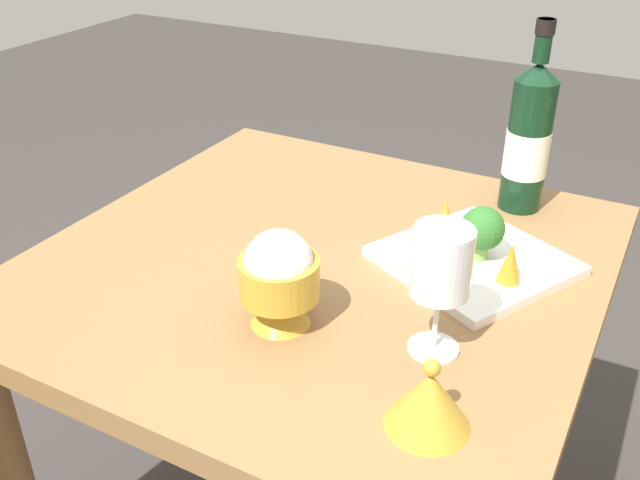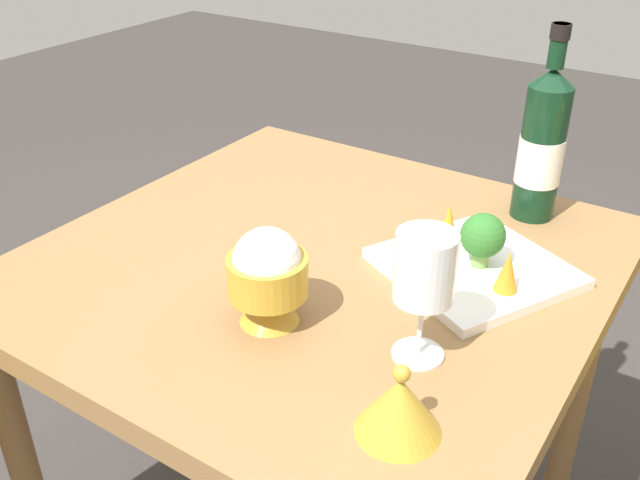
% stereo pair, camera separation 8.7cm
% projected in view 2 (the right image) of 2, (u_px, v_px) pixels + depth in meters
% --- Properties ---
extents(dining_table, '(0.86, 0.86, 0.74)m').
position_uv_depth(dining_table, '(320.00, 303.00, 1.18)').
color(dining_table, olive).
rests_on(dining_table, ground_plane).
extents(wine_bottle, '(0.08, 0.08, 0.33)m').
position_uv_depth(wine_bottle, '(542.00, 145.00, 1.20)').
color(wine_bottle, black).
rests_on(wine_bottle, dining_table).
extents(wine_glass, '(0.08, 0.08, 0.18)m').
position_uv_depth(wine_glass, '(425.00, 271.00, 0.85)').
color(wine_glass, white).
rests_on(wine_glass, dining_table).
extents(rice_bowl, '(0.11, 0.11, 0.14)m').
position_uv_depth(rice_bowl, '(268.00, 275.00, 0.95)').
color(rice_bowl, gold).
rests_on(rice_bowl, dining_table).
extents(rice_bowl_lid, '(0.10, 0.10, 0.09)m').
position_uv_depth(rice_bowl_lid, '(399.00, 405.00, 0.78)').
color(rice_bowl_lid, gold).
rests_on(rice_bowl_lid, dining_table).
extents(serving_plate, '(0.34, 0.34, 0.02)m').
position_uv_depth(serving_plate, '(474.00, 268.00, 1.09)').
color(serving_plate, white).
rests_on(serving_plate, dining_table).
extents(broccoli_floret, '(0.07, 0.07, 0.09)m').
position_uv_depth(broccoli_floret, '(483.00, 237.00, 1.06)').
color(broccoli_floret, '#729E4C').
rests_on(broccoli_floret, serving_plate).
extents(carrot_garnish_left, '(0.03, 0.03, 0.07)m').
position_uv_depth(carrot_garnish_left, '(448.00, 223.00, 1.13)').
color(carrot_garnish_left, orange).
rests_on(carrot_garnish_left, serving_plate).
extents(carrot_garnish_right, '(0.03, 0.03, 0.06)m').
position_uv_depth(carrot_garnish_right, '(508.00, 271.00, 1.01)').
color(carrot_garnish_right, orange).
rests_on(carrot_garnish_right, serving_plate).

